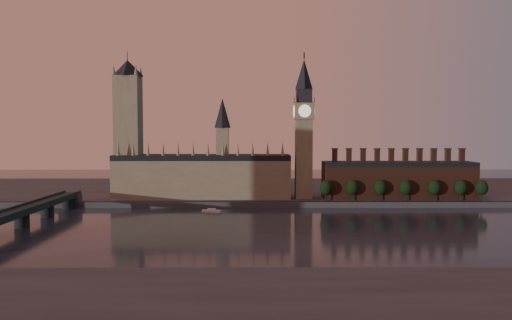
{
  "coord_description": "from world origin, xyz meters",
  "views": [
    {
      "loc": [
        -27.3,
        -256.55,
        52.34
      ],
      "look_at": [
        -25.42,
        55.0,
        35.28
      ],
      "focal_mm": 35.0,
      "sensor_mm": 36.0,
      "label": 1
    }
  ],
  "objects": [
    {
      "name": "embankment_tree_0",
      "position": [
        24.27,
        93.73,
        13.47
      ],
      "size": [
        8.6,
        8.6,
        14.88
      ],
      "color": "black",
      "rests_on": "north_bank"
    },
    {
      "name": "embankment_tree_6",
      "position": [
        134.94,
        93.87,
        13.47
      ],
      "size": [
        8.6,
        8.6,
        14.88
      ],
      "color": "black",
      "rests_on": "north_bank"
    },
    {
      "name": "chimney_block",
      "position": [
        80.0,
        110.0,
        17.82
      ],
      "size": [
        110.0,
        25.0,
        37.0
      ],
      "color": "#4E2C1E",
      "rests_on": "north_bank"
    },
    {
      "name": "river_boat",
      "position": [
        -54.73,
        69.62,
        0.95
      ],
      "size": [
        12.8,
        5.62,
        2.48
      ],
      "rotation": [
        0.0,
        0.0,
        -0.17
      ],
      "color": "silver",
      "rests_on": "ground"
    },
    {
      "name": "embankment_tree_3",
      "position": [
        81.09,
        94.44,
        13.47
      ],
      "size": [
        8.6,
        8.6,
        14.88
      ],
      "color": "black",
      "rests_on": "north_bank"
    },
    {
      "name": "big_ben",
      "position": [
        10.0,
        110.0,
        56.83
      ],
      "size": [
        15.0,
        15.0,
        107.0
      ],
      "color": "gray",
      "rests_on": "north_bank"
    },
    {
      "name": "embankment_tree_2",
      "position": [
        63.3,
        95.19,
        13.47
      ],
      "size": [
        8.6,
        8.6,
        14.88
      ],
      "color": "black",
      "rests_on": "north_bank"
    },
    {
      "name": "ground",
      "position": [
        0.0,
        0.0,
        0.0
      ],
      "size": [
        900.0,
        900.0,
        0.0
      ],
      "primitive_type": "plane",
      "color": "black",
      "rests_on": "ground"
    },
    {
      "name": "embankment_tree_5",
      "position": [
        120.22,
        94.49,
        13.47
      ],
      "size": [
        8.6,
        8.6,
        14.88
      ],
      "color": "black",
      "rests_on": "north_bank"
    },
    {
      "name": "victoria_tower",
      "position": [
        -120.0,
        115.0,
        59.09
      ],
      "size": [
        24.0,
        24.0,
        108.0
      ],
      "color": "gray",
      "rests_on": "north_bank"
    },
    {
      "name": "north_bank",
      "position": [
        0.0,
        178.04,
        2.0
      ],
      "size": [
        900.0,
        182.0,
        4.0
      ],
      "color": "#48484D",
      "rests_on": "ground"
    },
    {
      "name": "embankment_tree_1",
      "position": [
        43.32,
        95.21,
        13.47
      ],
      "size": [
        8.6,
        8.6,
        14.88
      ],
      "color": "black",
      "rests_on": "north_bank"
    },
    {
      "name": "embankment_tree_4",
      "position": [
        101.51,
        94.54,
        13.47
      ],
      "size": [
        8.6,
        8.6,
        14.88
      ],
      "color": "black",
      "rests_on": "north_bank"
    },
    {
      "name": "palace_of_westminster",
      "position": [
        -64.41,
        114.91,
        21.63
      ],
      "size": [
        130.0,
        30.3,
        74.0
      ],
      "color": "gray",
      "rests_on": "north_bank"
    },
    {
      "name": "westminster_bridge",
      "position": [
        -155.0,
        -2.7,
        7.44
      ],
      "size": [
        14.0,
        200.0,
        11.55
      ],
      "color": "#1D2E28",
      "rests_on": "ground"
    }
  ]
}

